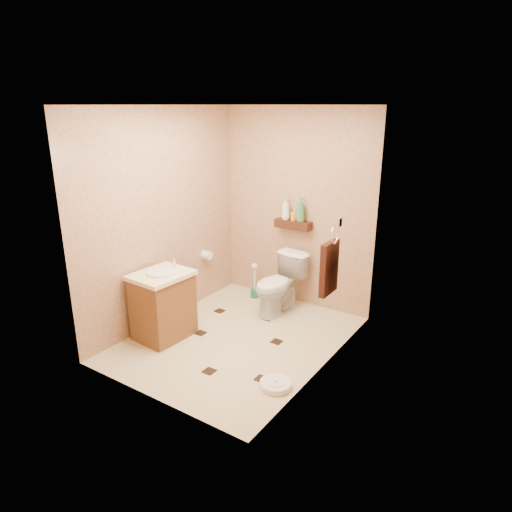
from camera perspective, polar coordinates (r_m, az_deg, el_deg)
The scene contains 19 objects.
ground at distance 5.00m, azimuth -2.30°, elevation -10.30°, with size 2.50×2.50×0.00m, color #C7B892.
wall_back at distance 5.58m, azimuth 5.11°, elevation 5.90°, with size 2.00×0.04×2.40m, color tan.
wall_front at distance 3.66m, azimuth -14.07°, elevation -1.34°, with size 2.00×0.04×2.40m, color tan.
wall_left at distance 5.19m, azimuth -11.50°, elevation 4.64°, with size 0.04×2.50×2.40m, color tan.
wall_right at distance 4.06m, azimuth 8.99°, elevation 0.97°, with size 0.04×2.50×2.40m, color tan.
ceiling at distance 4.39m, azimuth -2.72°, elevation 18.36°, with size 2.00×2.50×0.02m, color white.
wall_shelf at distance 5.55m, azimuth 4.66°, elevation 3.94°, with size 0.46×0.14×0.10m, color #3E1C11.
floor_accents at distance 4.98m, azimuth -2.13°, elevation -10.42°, with size 1.33×1.36×0.01m.
toilet at distance 5.47m, azimuth 2.87°, elevation -3.56°, with size 0.40×0.70×0.71m, color white.
vanity at distance 4.99m, azimuth -11.54°, elevation -5.92°, with size 0.53×0.62×0.85m.
bathroom_scale at distance 4.23m, azimuth 2.46°, elevation -15.75°, with size 0.33×0.33×0.06m.
toilet_brush at distance 5.94m, azimuth -0.16°, elevation -3.69°, with size 0.11×0.11×0.47m.
towel_ring at distance 4.40m, azimuth 9.18°, elevation -1.20°, with size 0.12×0.30×0.76m.
toilet_paper at distance 5.77m, azimuth -6.18°, elevation 0.11°, with size 0.12×0.11×0.12m.
bottle_a at distance 5.56m, azimuth 3.75°, elevation 5.94°, with size 0.10×0.10×0.27m, color silver.
bottle_b at distance 5.52m, azimuth 4.82°, elevation 5.16°, with size 0.07×0.07×0.15m, color gold.
bottle_c at distance 5.49m, azimuth 5.32°, elevation 5.08°, with size 0.11×0.11×0.15m, color red.
bottle_d at distance 5.46m, azimuth 5.58°, elevation 5.75°, with size 0.11×0.11×0.28m, color #2B834F.
bottle_e at distance 5.47m, azimuth 5.64°, elevation 5.03°, with size 0.06×0.07×0.14m, color #C76F42.
Camera 1 is at (2.59, -3.54, 2.41)m, focal length 32.00 mm.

